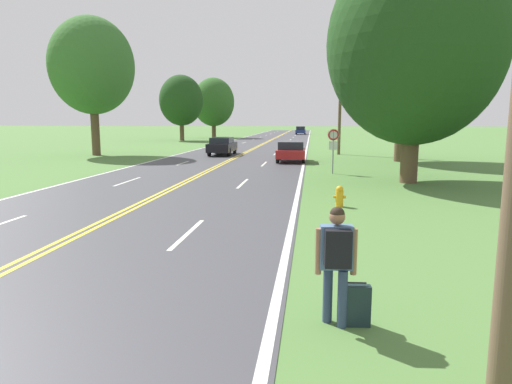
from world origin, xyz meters
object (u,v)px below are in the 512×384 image
object	(u,v)px
tree_right_cluster	(405,53)
car_red_hatchback_approaching	(291,151)
hitchhiker_person	(336,254)
tree_far_back	(213,102)
car_black_sedan_mid_near	(222,146)
tree_mid_treeline	(415,44)
fire_hydrant	(340,196)
car_dark_blue_hatchback_mid_far	(301,130)
tree_behind_sign	(92,66)
suitcase	(354,306)
tree_left_verge	(181,100)
traffic_sign	(333,140)

from	to	relation	value
tree_right_cluster	car_red_hatchback_approaching	distance (m)	9.71
hitchhiker_person	tree_far_back	world-z (taller)	tree_far_back
tree_right_cluster	car_black_sedan_mid_near	bearing A→B (deg)	162.48
hitchhiker_person	car_black_sedan_mid_near	bearing A→B (deg)	9.74
tree_mid_treeline	tree_right_cluster	world-z (taller)	tree_right_cluster
fire_hydrant	car_black_sedan_mid_near	bearing A→B (deg)	110.81
hitchhiker_person	car_black_sedan_mid_near	distance (m)	30.76
hitchhiker_person	car_red_hatchback_approaching	xyz separation A→B (m)	(-1.72, 24.49, -0.25)
car_dark_blue_hatchback_mid_far	tree_behind_sign	bearing A→B (deg)	-14.11
tree_mid_treeline	car_red_hatchback_approaching	world-z (taller)	tree_mid_treeline
tree_right_cluster	tree_far_back	distance (m)	44.55
tree_mid_treeline	tree_far_back	size ratio (longest dim) A/B	1.12
suitcase	tree_far_back	distance (m)	66.98
suitcase	tree_behind_sign	distance (m)	33.96
fire_hydrant	car_dark_blue_hatchback_mid_far	xyz separation A→B (m)	(-3.12, 74.05, 0.46)
car_black_sedan_mid_near	tree_right_cluster	bearing A→B (deg)	-108.30
hitchhiker_person	tree_far_back	xyz separation A→B (m)	(-15.70, 64.88, 4.49)
suitcase	tree_right_cluster	bearing A→B (deg)	-15.85
tree_left_verge	tree_far_back	size ratio (longest dim) A/B	0.94
traffic_sign	tree_far_back	world-z (taller)	tree_far_back
traffic_sign	hitchhiker_person	bearing A→B (deg)	-92.35
tree_mid_treeline	tree_right_cluster	bearing A→B (deg)	81.66
car_dark_blue_hatchback_mid_far	tree_mid_treeline	bearing A→B (deg)	6.48
suitcase	car_red_hatchback_approaching	xyz separation A→B (m)	(-1.98, 24.46, 0.47)
car_dark_blue_hatchback_mid_far	fire_hydrant	bearing A→B (deg)	3.43
traffic_sign	tree_behind_sign	bearing A→B (deg)	149.99
tree_left_verge	car_dark_blue_hatchback_mid_far	bearing A→B (deg)	61.91
tree_right_cluster	car_dark_blue_hatchback_mid_far	size ratio (longest dim) A/B	3.02
hitchhiker_person	fire_hydrant	bearing A→B (deg)	-7.94
tree_far_back	car_red_hatchback_approaching	bearing A→B (deg)	-70.91
suitcase	tree_left_verge	distance (m)	57.40
tree_behind_sign	car_dark_blue_hatchback_mid_far	bearing A→B (deg)	74.87
suitcase	traffic_sign	world-z (taller)	traffic_sign
suitcase	fire_hydrant	size ratio (longest dim) A/B	0.91
hitchhiker_person	car_red_hatchback_approaching	distance (m)	24.56
traffic_sign	tree_mid_treeline	world-z (taller)	tree_mid_treeline
traffic_sign	tree_left_verge	xyz separation A→B (m)	(-18.53, 36.33, 3.59)
tree_right_cluster	car_black_sedan_mid_near	xyz separation A→B (m)	(-12.98, 4.10, -6.33)
hitchhiker_person	tree_right_cluster	distance (m)	27.02
tree_mid_treeline	car_black_sedan_mid_near	size ratio (longest dim) A/B	2.25
tree_mid_treeline	tree_left_verge	bearing A→B (deg)	118.90
tree_behind_sign	tree_mid_treeline	distance (m)	25.15
tree_right_cluster	tree_far_back	bearing A→B (deg)	118.49
tree_left_verge	fire_hydrant	bearing A→B (deg)	-68.04
car_black_sedan_mid_near	car_dark_blue_hatchback_mid_far	bearing A→B (deg)	-6.05
tree_behind_sign	car_dark_blue_hatchback_mid_far	size ratio (longest dim) A/B	2.81
tree_left_verge	tree_behind_sign	size ratio (longest dim) A/B	0.82
fire_hydrant	car_dark_blue_hatchback_mid_far	size ratio (longest dim) A/B	0.18
tree_far_back	car_dark_blue_hatchback_mid_far	xyz separation A→B (m)	(13.14, 17.94, -4.69)
suitcase	fire_hydrant	bearing A→B (deg)	-6.25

